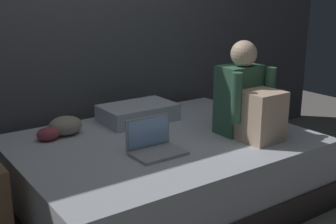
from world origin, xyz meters
name	(u,v)px	position (x,y,z in m)	size (l,w,h in m)	color
wall_back	(75,7)	(0.00, 1.20, 1.35)	(5.60, 0.10, 2.70)	#4C4F54
bed	(163,172)	(0.20, 0.30, 0.25)	(2.00, 1.50, 0.50)	#332D2B
person_sitting	(248,101)	(0.71, 0.02, 0.75)	(0.39, 0.44, 0.66)	#38664C
laptop	(154,144)	(0.00, 0.11, 0.55)	(0.32, 0.23, 0.22)	#9EA0A5
pillow	(138,113)	(0.28, 0.75, 0.56)	(0.56, 0.36, 0.13)	silver
clothes_pile	(62,127)	(-0.34, 0.75, 0.56)	(0.34, 0.21, 0.13)	#8E3D47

